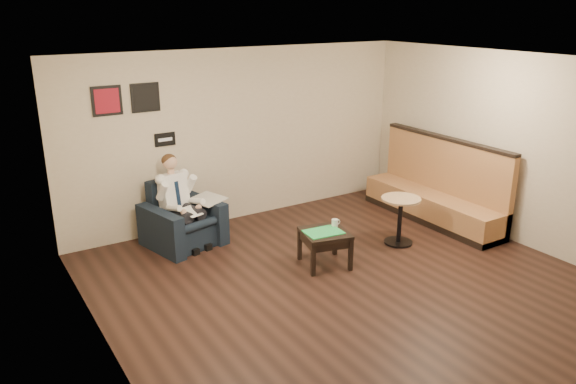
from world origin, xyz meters
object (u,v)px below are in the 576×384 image
side_table (325,248)px  coffee_mug (335,223)px  green_folder (323,232)px  smartphone (324,226)px  banquette (434,181)px  armchair (183,215)px  cafe_table (400,221)px  seated_man (187,206)px

side_table → coffee_mug: bearing=19.9°
green_folder → smartphone: green_folder is taller
banquette → smartphone: bearing=-173.0°
armchair → cafe_table: bearing=-45.1°
armchair → coffee_mug: (1.60, -1.61, 0.07)m
side_table → cafe_table: cafe_table is taller
side_table → cafe_table: size_ratio=0.84×
armchair → green_folder: 2.17m
green_folder → banquette: banquette is taller
banquette → coffee_mug: bearing=-170.7°
side_table → smartphone: 0.31m
armchair → seated_man: size_ratio=0.75×
armchair → banquette: bearing=-31.2°
side_table → green_folder: size_ratio=1.22×
armchair → side_table: size_ratio=1.61×
seated_man → side_table: seated_man is taller
coffee_mug → smartphone: coffee_mug is taller
coffee_mug → cafe_table: bearing=-3.6°
seated_man → smartphone: 2.03m
smartphone → armchair: bearing=157.6°
armchair → cafe_table: armchair is taller
smartphone → cafe_table: cafe_table is taller
armchair → coffee_mug: 2.28m
seated_man → armchair: bearing=90.0°
armchair → green_folder: (1.34, -1.71, 0.03)m
seated_man → banquette: size_ratio=0.49×
banquette → cafe_table: banquette is taller
seated_man → side_table: (1.35, -1.58, -0.40)m
banquette → seated_man: bearing=163.9°
seated_man → coffee_mug: bearing=-57.2°
green_folder → armchair: bearing=128.1°
banquette → green_folder: bearing=-169.6°
green_folder → coffee_mug: bearing=19.9°
seated_man → green_folder: bearing=-64.1°
seated_man → smartphone: seated_man is taller
armchair → side_table: 2.20m
smartphone → cafe_table: 1.30m
seated_man → side_table: size_ratio=2.14×
armchair → smartphone: bearing=-59.8°
seated_man → cafe_table: seated_man is taller
armchair → green_folder: bearing=-65.5°
seated_man → coffee_mug: 2.17m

